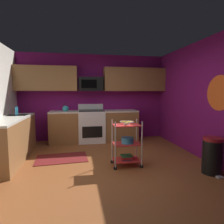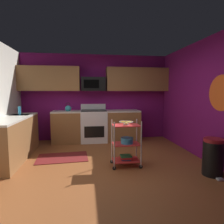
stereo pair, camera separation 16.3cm
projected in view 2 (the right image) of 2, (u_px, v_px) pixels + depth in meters
floor at (103, 170)px, 3.63m from camera, size 4.40×4.80×0.04m
wall_back at (96, 97)px, 5.88m from camera, size 4.52×0.06×2.60m
wall_right at (214, 100)px, 3.79m from camera, size 0.06×4.80×2.60m
wall_flower_decal at (221, 93)px, 3.54m from camera, size 0.00×0.68×0.68m
counter_run at (66, 130)px, 4.97m from camera, size 3.48×2.60×0.92m
oven_range at (94, 125)px, 5.64m from camera, size 0.76×0.65×1.10m
upper_cabinets at (97, 79)px, 5.64m from camera, size 4.40×0.33×0.70m
microwave at (93, 84)px, 5.61m from camera, size 0.70×0.39×0.40m
rolling_cart at (126, 144)px, 3.74m from camera, size 0.59×0.36×0.91m
fruit_bowl at (126, 122)px, 3.69m from camera, size 0.27×0.27×0.07m
mixing_bowl_large at (127, 140)px, 3.73m from camera, size 0.25×0.25×0.11m
book_stack at (126, 157)px, 3.76m from camera, size 0.25×0.18×0.09m
kettle at (68, 108)px, 5.48m from camera, size 0.21×0.18×0.26m
dish_soap_bottle at (19, 111)px, 4.57m from camera, size 0.06×0.06×0.20m
trash_can at (213, 157)px, 3.34m from camera, size 0.34×0.42×0.66m
floor_rug at (63, 158)px, 4.24m from camera, size 1.14×0.77×0.01m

